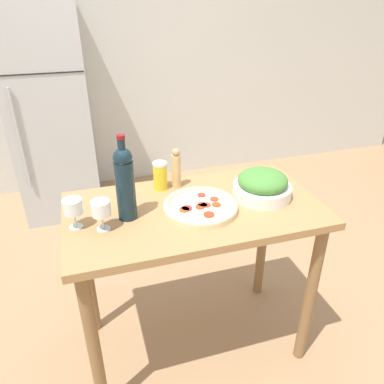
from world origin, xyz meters
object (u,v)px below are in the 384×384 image
object	(u,v)px
salad_bowl	(262,185)
homemade_pizza	(200,206)
wine_glass_near	(101,210)
pepper_mill	(176,169)
wine_glass_far	(73,208)
salt_canister	(160,176)
wine_bottle	(125,182)
refrigerator	(50,113)

from	to	relation	value
salad_bowl	homemade_pizza	world-z (taller)	salad_bowl
salad_bowl	homemade_pizza	size ratio (longest dim) A/B	0.82
wine_glass_near	salad_bowl	size ratio (longest dim) A/B	0.48
pepper_mill	homemade_pizza	distance (m)	0.27
wine_glass_near	salad_bowl	distance (m)	0.75
homemade_pizza	wine_glass_far	bearing A→B (deg)	178.14
homemade_pizza	salad_bowl	bearing A→B (deg)	6.31
salt_canister	salad_bowl	bearing A→B (deg)	-26.07
wine_glass_far	pepper_mill	world-z (taller)	pepper_mill
wine_glass_far	salt_canister	bearing A→B (deg)	29.54
wine_bottle	salt_canister	world-z (taller)	wine_bottle
wine_bottle	homemade_pizza	world-z (taller)	wine_bottle
salad_bowl	wine_bottle	bearing A→B (deg)	-179.55
pepper_mill	salt_canister	world-z (taller)	pepper_mill
pepper_mill	homemade_pizza	bearing A→B (deg)	-79.90
wine_bottle	wine_glass_near	size ratio (longest dim) A/B	2.85
homemade_pizza	salt_canister	world-z (taller)	salt_canister
salt_canister	wine_bottle	bearing A→B (deg)	-131.33
salad_bowl	wine_glass_far	bearing A→B (deg)	-178.82
wine_bottle	pepper_mill	xyz separation A→B (m)	(0.28, 0.22, -0.07)
wine_bottle	wine_glass_far	bearing A→B (deg)	-176.67
salad_bowl	refrigerator	bearing A→B (deg)	119.10
wine_glass_near	salt_canister	size ratio (longest dim) A/B	0.94
wine_bottle	pepper_mill	distance (m)	0.36
pepper_mill	salad_bowl	bearing A→B (deg)	-30.55
salt_canister	refrigerator	bearing A→B (deg)	109.54
pepper_mill	homemade_pizza	world-z (taller)	pepper_mill
wine_bottle	salt_canister	size ratio (longest dim) A/B	2.67
wine_glass_near	refrigerator	bearing A→B (deg)	97.91
homemade_pizza	refrigerator	bearing A→B (deg)	110.52
wine_glass_near	wine_glass_far	bearing A→B (deg)	156.46
refrigerator	salt_canister	size ratio (longest dim) A/B	12.24
refrigerator	salt_canister	xyz separation A→B (m)	(0.57, -1.60, 0.09)
wine_glass_far	salad_bowl	world-z (taller)	salad_bowl
refrigerator	salad_bowl	xyz separation A→B (m)	(1.01, -1.82, 0.08)
wine_glass_far	homemade_pizza	size ratio (longest dim) A/B	0.39
wine_glass_far	homemade_pizza	distance (m)	0.55
wine_bottle	salad_bowl	size ratio (longest dim) A/B	1.36
wine_glass_near	pepper_mill	xyz separation A→B (m)	(0.39, 0.28, 0.00)
salad_bowl	salt_canister	world-z (taller)	salt_canister
refrigerator	pepper_mill	world-z (taller)	refrigerator
wine_glass_near	salt_canister	bearing A→B (deg)	42.60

